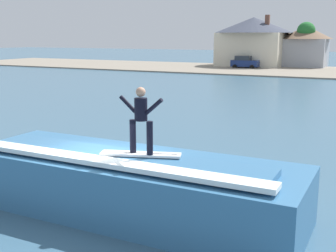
% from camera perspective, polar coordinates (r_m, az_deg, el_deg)
% --- Properties ---
extents(ground_plane, '(260.00, 260.00, 0.00)m').
position_cam_1_polar(ground_plane, '(12.21, -8.40, -10.83)').
color(ground_plane, '#3A5E76').
extents(wave_crest, '(9.19, 3.00, 1.70)m').
position_cam_1_polar(wave_crest, '(11.72, -5.12, -7.53)').
color(wave_crest, teal).
rests_on(wave_crest, ground_plane).
extents(surfboard, '(2.05, 1.01, 0.06)m').
position_cam_1_polar(surfboard, '(11.02, -3.59, -3.68)').
color(surfboard, white).
rests_on(surfboard, wave_crest).
extents(surfer, '(1.22, 0.32, 1.67)m').
position_cam_1_polar(surfer, '(10.76, -3.55, 1.21)').
color(surfer, black).
rests_on(surfer, surfboard).
extents(shoreline_bank, '(120.00, 19.03, 0.16)m').
position_cam_1_polar(shoreline_bank, '(60.23, 20.59, 6.60)').
color(shoreline_bank, gray).
rests_on(shoreline_bank, ground_plane).
extents(car_near_shore, '(3.89, 2.23, 1.86)m').
position_cam_1_polar(car_near_shore, '(64.31, 10.01, 8.21)').
color(car_near_shore, navy).
rests_on(car_near_shore, ground_plane).
extents(house_with_chimney, '(11.78, 11.78, 7.66)m').
position_cam_1_polar(house_with_chimney, '(68.96, 11.07, 11.08)').
color(house_with_chimney, beige).
rests_on(house_with_chimney, ground_plane).
extents(house_small_cottage, '(7.69, 7.69, 6.09)m').
position_cam_1_polar(house_small_cottage, '(68.83, 17.48, 10.11)').
color(house_small_cottage, '#9EA3AD').
rests_on(house_small_cottage, ground_plane).
extents(tree_short_bushy, '(2.63, 2.63, 6.65)m').
position_cam_1_polar(tree_short_bushy, '(67.80, 17.57, 11.61)').
color(tree_short_bushy, brown).
rests_on(tree_short_bushy, ground_plane).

